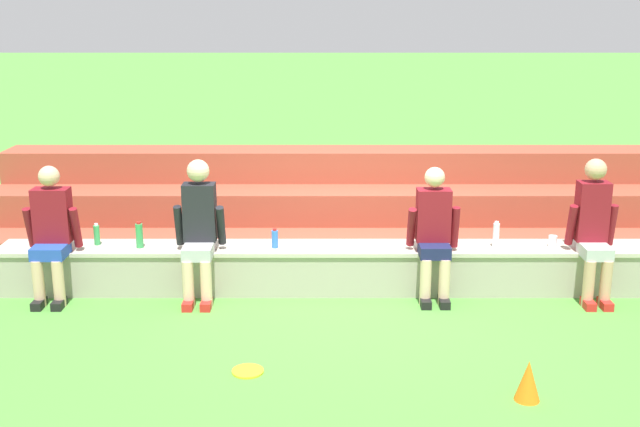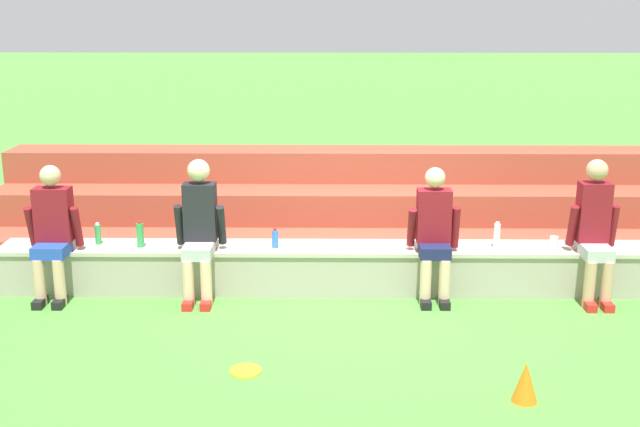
# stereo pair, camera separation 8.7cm
# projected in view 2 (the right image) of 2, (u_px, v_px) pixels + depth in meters

# --- Properties ---
(ground_plane) EXTENTS (80.00, 80.00, 0.00)m
(ground_plane) POSITION_uv_depth(u_px,v_px,m) (356.00, 298.00, 7.91)
(ground_plane) COLOR #4C9338
(stone_seating_wall) EXTENTS (7.25, 0.51, 0.47)m
(stone_seating_wall) POSITION_uv_depth(u_px,v_px,m) (355.00, 267.00, 8.07)
(stone_seating_wall) COLOR #A8A08E
(stone_seating_wall) RESTS_ON ground
(brick_bleachers) EXTENTS (8.44, 1.82, 1.12)m
(brick_bleachers) POSITION_uv_depth(u_px,v_px,m) (351.00, 211.00, 9.50)
(brick_bleachers) COLOR #9C4631
(brick_bleachers) RESTS_ON ground
(person_far_left) EXTENTS (0.53, 0.53, 1.34)m
(person_far_left) POSITION_uv_depth(u_px,v_px,m) (52.00, 230.00, 7.75)
(person_far_left) COLOR #DBAD89
(person_far_left) RESTS_ON ground
(person_left_of_center) EXTENTS (0.50, 0.59, 1.40)m
(person_left_of_center) POSITION_uv_depth(u_px,v_px,m) (199.00, 227.00, 7.74)
(person_left_of_center) COLOR beige
(person_left_of_center) RESTS_ON ground
(person_center) EXTENTS (0.51, 0.52, 1.32)m
(person_center) POSITION_uv_depth(u_px,v_px,m) (434.00, 232.00, 7.73)
(person_center) COLOR beige
(person_center) RESTS_ON ground
(person_right_of_center) EXTENTS (0.48, 0.58, 1.41)m
(person_right_of_center) POSITION_uv_depth(u_px,v_px,m) (595.00, 229.00, 7.70)
(person_right_of_center) COLOR tan
(person_right_of_center) RESTS_ON ground
(water_bottle_mid_left) EXTENTS (0.06, 0.06, 0.22)m
(water_bottle_mid_left) POSITION_uv_depth(u_px,v_px,m) (98.00, 234.00, 8.07)
(water_bottle_mid_left) COLOR green
(water_bottle_mid_left) RESTS_ON stone_seating_wall
(water_bottle_center_gap) EXTENTS (0.07, 0.07, 0.27)m
(water_bottle_center_gap) POSITION_uv_depth(u_px,v_px,m) (140.00, 235.00, 7.96)
(water_bottle_center_gap) COLOR green
(water_bottle_center_gap) RESTS_ON stone_seating_wall
(water_bottle_near_right) EXTENTS (0.07, 0.07, 0.20)m
(water_bottle_near_right) POSITION_uv_depth(u_px,v_px,m) (275.00, 239.00, 7.95)
(water_bottle_near_right) COLOR blue
(water_bottle_near_right) RESTS_ON stone_seating_wall
(water_bottle_mid_right) EXTENTS (0.06, 0.06, 0.27)m
(water_bottle_mid_right) POSITION_uv_depth(u_px,v_px,m) (497.00, 236.00, 7.93)
(water_bottle_mid_right) COLOR silver
(water_bottle_mid_right) RESTS_ON stone_seating_wall
(plastic_cup_middle) EXTENTS (0.09, 0.09, 0.11)m
(plastic_cup_middle) POSITION_uv_depth(u_px,v_px,m) (554.00, 242.00, 7.96)
(plastic_cup_middle) COLOR white
(plastic_cup_middle) RESTS_ON stone_seating_wall
(frisbee) EXTENTS (0.26, 0.26, 0.02)m
(frisbee) POSITION_uv_depth(u_px,v_px,m) (246.00, 371.00, 6.33)
(frisbee) COLOR yellow
(frisbee) RESTS_ON ground
(sports_cone) EXTENTS (0.19, 0.19, 0.32)m
(sports_cone) POSITION_uv_depth(u_px,v_px,m) (525.00, 382.00, 5.83)
(sports_cone) COLOR orange
(sports_cone) RESTS_ON ground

